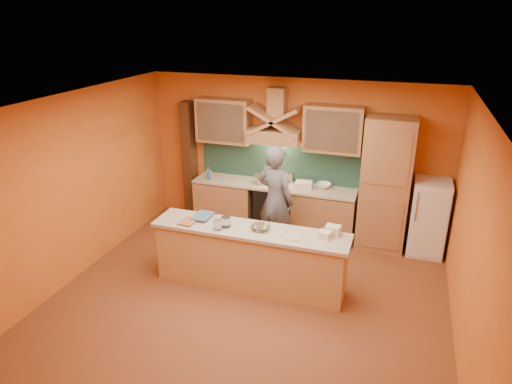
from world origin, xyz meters
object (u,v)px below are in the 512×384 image
(kitchen_scale, at_px, (260,228))
(mixing_bowl, at_px, (260,228))
(stove, at_px, (273,208))
(person, at_px, (276,200))
(fridge, at_px, (428,218))

(kitchen_scale, bearing_deg, mixing_bowl, 73.25)
(kitchen_scale, height_order, mixing_bowl, kitchen_scale)
(stove, height_order, kitchen_scale, kitchen_scale)
(person, distance_m, kitchen_scale, 1.21)
(fridge, bearing_deg, person, -163.81)
(stove, bearing_deg, fridge, 0.00)
(fridge, bearing_deg, mixing_bowl, -141.33)
(person, xyz_separation_m, mixing_bowl, (0.11, -1.16, 0.04))
(stove, xyz_separation_m, person, (0.24, -0.71, 0.48))
(kitchen_scale, bearing_deg, fridge, 19.61)
(kitchen_scale, xyz_separation_m, mixing_bowl, (-0.00, 0.04, -0.01))
(fridge, height_order, person, person)
(stove, distance_m, fridge, 2.71)
(stove, relative_size, fridge, 0.69)
(stove, xyz_separation_m, fridge, (2.70, 0.00, 0.20))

